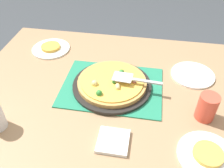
{
  "coord_description": "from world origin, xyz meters",
  "views": [
    {
      "loc": [
        0.15,
        -0.86,
        1.52
      ],
      "look_at": [
        0.0,
        0.0,
        0.77
      ],
      "focal_mm": 38.41,
      "sensor_mm": 36.0,
      "label": 1
    }
  ],
  "objects": [
    {
      "name": "plate_far_right",
      "position": [
        -0.41,
        0.27,
        0.76
      ],
      "size": [
        0.22,
        0.22,
        0.01
      ],
      "primitive_type": "cylinder",
      "color": "white",
      "rests_on": "dining_table"
    },
    {
      "name": "served_slice_right",
      "position": [
        -0.41,
        0.27,
        0.77
      ],
      "size": [
        0.11,
        0.11,
        0.02
      ],
      "primitive_type": "cylinder",
      "color": "gold",
      "rests_on": "plate_far_right"
    },
    {
      "name": "dining_table",
      "position": [
        0.0,
        0.0,
        0.64
      ],
      "size": [
        1.4,
        1.0,
        0.75
      ],
      "color": "#9E7A56",
      "rests_on": "ground_plane"
    },
    {
      "name": "pizza_pan",
      "position": [
        0.0,
        0.0,
        0.76
      ],
      "size": [
        0.38,
        0.38,
        0.01
      ],
      "primitive_type": "cylinder",
      "color": "black",
      "rests_on": "placemat"
    },
    {
      "name": "pizza",
      "position": [
        0.0,
        -0.0,
        0.78
      ],
      "size": [
        0.33,
        0.33,
        0.05
      ],
      "color": "tan",
      "rests_on": "pizza_pan"
    },
    {
      "name": "plate_side",
      "position": [
        0.39,
        0.16,
        0.76
      ],
      "size": [
        0.22,
        0.22,
        0.01
      ],
      "primitive_type": "cylinder",
      "color": "white",
      "rests_on": "dining_table"
    },
    {
      "name": "plate_near_left",
      "position": [
        0.41,
        -0.32,
        0.76
      ],
      "size": [
        0.22,
        0.22,
        0.01
      ],
      "primitive_type": "cylinder",
      "color": "white",
      "rests_on": "dining_table"
    },
    {
      "name": "placemat",
      "position": [
        0.0,
        0.0,
        0.75
      ],
      "size": [
        0.48,
        0.36,
        0.01
      ],
      "primitive_type": "cube",
      "color": "#237F5B",
      "rests_on": "dining_table"
    },
    {
      "name": "napkin_stack",
      "position": [
        0.06,
        -0.32,
        0.76
      ],
      "size": [
        0.12,
        0.12,
        0.02
      ],
      "primitive_type": "cube",
      "color": "white",
      "rests_on": "dining_table"
    },
    {
      "name": "ground_plane",
      "position": [
        0.0,
        0.0,
        0.0
      ],
      "size": [
        8.0,
        8.0,
        0.0
      ],
      "primitive_type": "plane",
      "color": "#3D4247"
    },
    {
      "name": "served_slice_left",
      "position": [
        0.41,
        -0.32,
        0.77
      ],
      "size": [
        0.11,
        0.11,
        0.02
      ],
      "primitive_type": "cylinder",
      "color": "#EAB747",
      "rests_on": "plate_near_left"
    },
    {
      "name": "cup_far",
      "position": [
        0.42,
        -0.12,
        0.81
      ],
      "size": [
        0.08,
        0.08,
        0.12
      ],
      "primitive_type": "cylinder",
      "color": "#E04C38",
      "rests_on": "dining_table"
    },
    {
      "name": "pizza_server",
      "position": [
        0.1,
        -0.01,
        0.82
      ],
      "size": [
        0.23,
        0.08,
        0.01
      ],
      "color": "silver",
      "rests_on": "pizza"
    }
  ]
}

